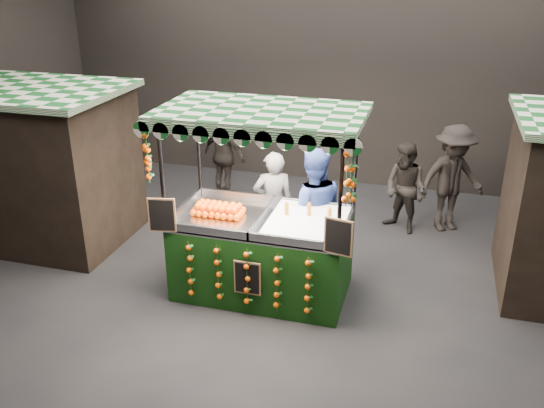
# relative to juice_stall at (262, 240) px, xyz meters

# --- Properties ---
(ground) EXTENTS (12.00, 12.00, 0.00)m
(ground) POSITION_rel_juice_stall_xyz_m (0.28, -0.24, -0.84)
(ground) COLOR black
(ground) RESTS_ON ground
(market_hall) EXTENTS (12.10, 10.10, 5.05)m
(market_hall) POSITION_rel_juice_stall_xyz_m (0.28, -0.24, 2.55)
(market_hall) COLOR black
(market_hall) RESTS_ON ground
(neighbour_stall_left) EXTENTS (3.00, 2.20, 2.60)m
(neighbour_stall_left) POSITION_rel_juice_stall_xyz_m (-4.12, 0.76, 0.47)
(neighbour_stall_left) COLOR black
(neighbour_stall_left) RESTS_ON ground
(juice_stall) EXTENTS (2.79, 1.64, 2.70)m
(juice_stall) POSITION_rel_juice_stall_xyz_m (0.00, 0.00, 0.00)
(juice_stall) COLOR black
(juice_stall) RESTS_ON ground
(vendor_grey) EXTENTS (0.75, 0.62, 1.75)m
(vendor_grey) POSITION_rel_juice_stall_xyz_m (-0.17, 1.17, 0.04)
(vendor_grey) COLOR slate
(vendor_grey) RESTS_ON ground
(vendor_blue) EXTENTS (1.15, 1.00, 2.00)m
(vendor_blue) POSITION_rel_juice_stall_xyz_m (0.53, 0.80, 0.17)
(vendor_blue) COLOR navy
(vendor_blue) RESTS_ON ground
(shopper_0) EXTENTS (0.69, 0.49, 1.82)m
(shopper_0) POSITION_rel_juice_stall_xyz_m (-3.10, 1.57, 0.07)
(shopper_0) COLOR #292321
(shopper_0) RESTS_ON ground
(shopper_1) EXTENTS (0.98, 0.93, 1.60)m
(shopper_1) POSITION_rel_juice_stall_xyz_m (1.78, 2.64, -0.04)
(shopper_1) COLOR black
(shopper_1) RESTS_ON ground
(shopper_2) EXTENTS (1.11, 0.79, 1.75)m
(shopper_2) POSITION_rel_juice_stall_xyz_m (-1.76, 3.27, 0.04)
(shopper_2) COLOR #2C2623
(shopper_2) RESTS_ON ground
(shopper_3) EXTENTS (1.42, 1.23, 1.91)m
(shopper_3) POSITION_rel_juice_stall_xyz_m (2.53, 2.92, 0.12)
(shopper_3) COLOR black
(shopper_3) RESTS_ON ground
(shopper_4) EXTENTS (1.08, 0.99, 1.85)m
(shopper_4) POSITION_rel_juice_stall_xyz_m (-4.22, 3.53, 0.09)
(shopper_4) COLOR #292521
(shopper_4) RESTS_ON ground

